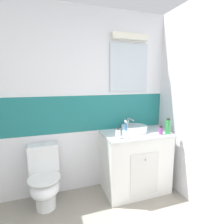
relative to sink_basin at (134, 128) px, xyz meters
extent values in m
cube|color=white|center=(-0.74, 0.29, -0.47)|extent=(3.20, 0.10, 0.85)
cube|color=#1E7272|center=(-0.74, 0.29, 0.20)|extent=(3.20, 0.10, 0.50)
cube|color=white|center=(-0.74, 0.29, 1.03)|extent=(3.20, 0.10, 1.15)
cube|color=silver|center=(0.01, 0.23, 0.83)|extent=(0.57, 0.02, 0.66)
cube|color=white|center=(0.01, 0.19, 1.25)|extent=(0.52, 0.10, 0.08)
cube|color=white|center=(0.01, -0.03, -0.49)|extent=(0.88, 0.55, 0.82)
cube|color=white|center=(0.01, -0.04, -0.06)|extent=(0.90, 0.57, 0.03)
cube|color=silver|center=(0.01, -0.31, -0.53)|extent=(0.40, 0.01, 0.57)
cylinder|color=silver|center=(0.01, -0.33, -0.32)|extent=(0.02, 0.02, 0.03)
cylinder|color=white|center=(0.00, 0.00, 0.00)|extent=(0.36, 0.36, 0.09)
cylinder|color=#AFB1BA|center=(0.00, 0.00, 0.03)|extent=(0.29, 0.29, 0.01)
cylinder|color=silver|center=(0.00, 0.21, 0.03)|extent=(0.03, 0.03, 0.15)
cylinder|color=silver|center=(0.00, 0.11, 0.10)|extent=(0.02, 0.16, 0.02)
cylinder|color=white|center=(-1.20, -0.04, -0.81)|extent=(0.24, 0.24, 0.18)
ellipsoid|color=white|center=(-1.20, -0.08, -0.61)|extent=(0.34, 0.42, 0.22)
cylinder|color=white|center=(-1.20, -0.08, -0.49)|extent=(0.37, 0.37, 0.02)
cube|color=white|center=(-1.20, 0.13, -0.32)|extent=(0.36, 0.17, 0.36)
cylinder|color=silver|center=(-1.20, 0.13, -0.13)|extent=(0.04, 0.04, 0.02)
cylinder|color=white|center=(-0.24, -0.25, 0.00)|extent=(0.08, 0.08, 0.10)
cylinder|color=#338CD8|center=(-0.24, -0.26, 0.08)|extent=(0.03, 0.04, 0.18)
cube|color=white|center=(-0.24, -0.26, 0.17)|extent=(0.02, 0.02, 0.03)
cylinder|color=#338CD8|center=(-0.24, -0.23, 0.08)|extent=(0.02, 0.02, 0.19)
cube|color=white|center=(-0.24, -0.23, 0.17)|extent=(0.01, 0.02, 0.03)
cylinder|color=#338CD8|center=(-0.23, -0.26, 0.07)|extent=(0.02, 0.03, 0.17)
cube|color=white|center=(-0.23, -0.26, 0.15)|extent=(0.01, 0.02, 0.03)
cylinder|color=white|center=(-0.32, -0.22, 0.00)|extent=(0.06, 0.06, 0.10)
cylinder|color=#262626|center=(-0.32, -0.22, 0.07)|extent=(0.01, 0.01, 0.04)
cylinder|color=#262626|center=(-0.32, -0.23, 0.09)|extent=(0.01, 0.02, 0.01)
cylinder|color=green|center=(0.38, -0.24, 0.05)|extent=(0.07, 0.07, 0.19)
cylinder|color=black|center=(0.38, -0.24, 0.15)|extent=(0.05, 0.05, 0.02)
cylinder|color=#993F99|center=(0.28, -0.23, 0.00)|extent=(0.05, 0.05, 0.09)
cylinder|color=black|center=(0.28, -0.23, 0.06)|extent=(0.04, 0.04, 0.02)
camera|label=1|loc=(-1.08, -2.19, 0.65)|focal=28.92mm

